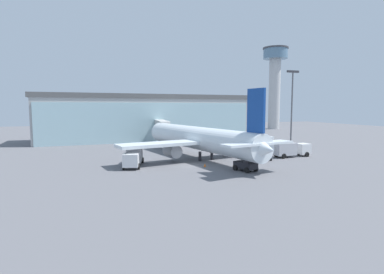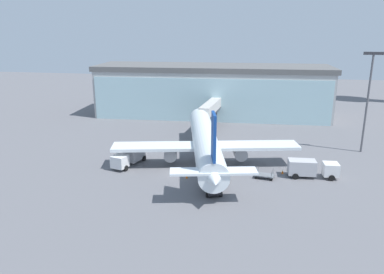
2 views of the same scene
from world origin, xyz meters
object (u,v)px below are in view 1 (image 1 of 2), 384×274
object	(u,v)px
control_tower	(275,77)
baggage_cart	(263,158)
pushback_tug	(246,164)
safety_cone_wingtip	(269,156)
jet_bridge	(161,126)
apron_light_mast	(292,101)
catering_truck	(134,156)
safety_cone_nose	(205,165)
fuel_truck	(291,149)
airplane	(200,139)

from	to	relation	value
control_tower	baggage_cart	bearing A→B (deg)	-124.68
pushback_tug	safety_cone_wingtip	distance (m)	13.43
jet_bridge	apron_light_mast	distance (m)	31.94
jet_bridge	pushback_tug	bearing A→B (deg)	-167.22
jet_bridge	pushback_tug	world-z (taller)	jet_bridge
catering_truck	safety_cone_nose	xyz separation A→B (m)	(10.27, -4.25, -1.19)
jet_bridge	fuel_truck	bearing A→B (deg)	-139.76
control_tower	airplane	bearing A→B (deg)	-132.30
fuel_truck	baggage_cart	world-z (taller)	fuel_truck
jet_bridge	safety_cone_nose	bearing A→B (deg)	-174.57
baggage_cart	safety_cone_wingtip	xyz separation A→B (m)	(2.77, 2.45, -0.23)
catering_truck	baggage_cart	size ratio (longest dim) A/B	2.51
pushback_tug	apron_light_mast	bearing A→B (deg)	-65.90
airplane	catering_truck	bearing A→B (deg)	91.57
airplane	safety_cone_wingtip	size ratio (longest dim) A/B	65.79
safety_cone_wingtip	control_tower	bearing A→B (deg)	55.98
control_tower	pushback_tug	bearing A→B (deg)	-125.85
apron_light_mast	baggage_cart	bearing A→B (deg)	-137.53
airplane	control_tower	bearing A→B (deg)	-54.64
airplane	baggage_cart	xyz separation A→B (m)	(9.74, -5.17, -3.08)
apron_light_mast	pushback_tug	size ratio (longest dim) A/B	4.92
jet_bridge	airplane	bearing A→B (deg)	-170.14
jet_bridge	pushback_tug	size ratio (longest dim) A/B	4.16
jet_bridge	control_tower	world-z (taller)	control_tower
control_tower	fuel_truck	xyz separation A→B (m)	(-39.00, -64.52, -20.29)
pushback_tug	safety_cone_wingtip	bearing A→B (deg)	-65.37
safety_cone_wingtip	catering_truck	bearing A→B (deg)	-179.42
jet_bridge	apron_light_mast	xyz separation A→B (m)	(28.96, -12.05, 6.01)
catering_truck	pushback_tug	distance (m)	17.31
jet_bridge	safety_cone_nose	world-z (taller)	jet_bridge
jet_bridge	control_tower	bearing A→B (deg)	-51.25
fuel_truck	pushback_tug	size ratio (longest dim) A/B	2.06
jet_bridge	apron_light_mast	size ratio (longest dim) A/B	0.85
jet_bridge	baggage_cart	size ratio (longest dim) A/B	4.94
baggage_cart	safety_cone_wingtip	world-z (taller)	baggage_cart
apron_light_mast	catering_truck	bearing A→B (deg)	-160.74
control_tower	pushback_tug	world-z (taller)	control_tower
catering_truck	baggage_cart	xyz separation A→B (m)	(21.73, -2.20, -0.97)
airplane	safety_cone_nose	distance (m)	8.12
baggage_cart	safety_cone_wingtip	size ratio (longest dim) A/B	5.53
apron_light_mast	baggage_cart	world-z (taller)	apron_light_mast
control_tower	catering_truck	bearing A→B (deg)	-136.54
jet_bridge	safety_cone_wingtip	bearing A→B (deg)	-145.39
jet_bridge	catering_truck	world-z (taller)	jet_bridge
jet_bridge	safety_cone_wingtip	distance (m)	29.56
control_tower	catering_truck	distance (m)	95.24
apron_light_mast	airplane	distance (m)	29.91
baggage_cart	apron_light_mast	bearing A→B (deg)	-127.23
fuel_truck	safety_cone_wingtip	bearing A→B (deg)	165.83
control_tower	safety_cone_wingtip	xyz separation A→B (m)	(-43.04, -63.77, -21.48)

